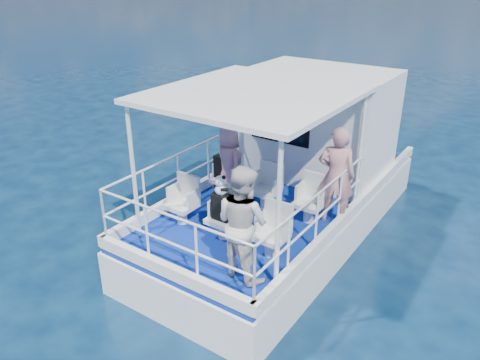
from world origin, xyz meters
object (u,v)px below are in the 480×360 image
at_px(passenger_stbd_aft, 242,223).
at_px(panda, 221,185).
at_px(passenger_port_fwd, 229,162).
at_px(backpack_center, 221,207).

height_order(passenger_stbd_aft, panda, passenger_stbd_aft).
bearing_deg(panda, passenger_port_fwd, 121.18).
bearing_deg(passenger_port_fwd, passenger_stbd_aft, 153.93).
distance_m(passenger_port_fwd, panda, 1.62).
height_order(backpack_center, panda, panda).
xyz_separation_m(passenger_stbd_aft, backpack_center, (-0.80, 0.59, -0.25)).
bearing_deg(passenger_stbd_aft, backpack_center, -25.44).
xyz_separation_m(passenger_port_fwd, backpack_center, (0.82, -1.35, -0.11)).
distance_m(passenger_port_fwd, backpack_center, 1.58).
height_order(passenger_port_fwd, backpack_center, passenger_port_fwd).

